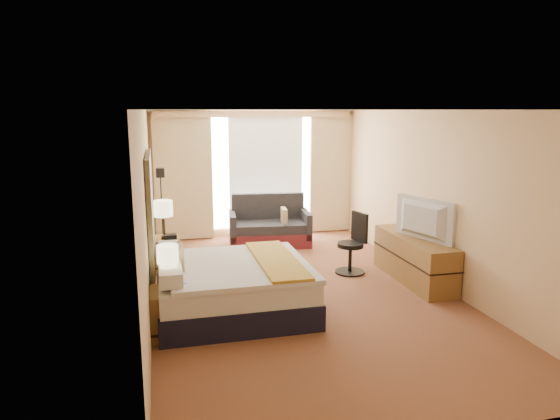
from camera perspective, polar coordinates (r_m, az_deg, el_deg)
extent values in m
cube|color=maroon|center=(7.42, 2.24, -9.17)|extent=(4.20, 7.00, 0.02)
cube|color=silver|center=(6.95, 2.41, 11.35)|extent=(4.20, 7.00, 0.02)
cube|color=#D9B684|center=(10.43, -3.03, 4.18)|extent=(4.20, 0.02, 2.60)
cube|color=#D9B684|center=(3.94, 16.78, -8.39)|extent=(4.20, 0.02, 2.60)
cube|color=#D9B684|center=(6.80, -14.94, -0.05)|extent=(0.02, 7.00, 2.60)
cube|color=#D9B684|center=(7.91, 17.11, 1.39)|extent=(0.02, 7.00, 2.60)
cube|color=black|center=(7.00, -14.58, 0.12)|extent=(0.06, 1.85, 1.50)
cube|color=olive|center=(6.08, -12.38, -11.38)|extent=(0.45, 0.52, 0.55)
cube|color=olive|center=(8.45, -12.88, -4.91)|extent=(0.45, 0.52, 0.55)
cube|color=olive|center=(7.98, 15.04, -5.41)|extent=(0.50, 1.80, 0.70)
cube|color=white|center=(10.45, -1.66, 4.31)|extent=(2.30, 0.02, 2.30)
cube|color=beige|center=(10.15, -10.98, 3.61)|extent=(1.15, 0.09, 2.50)
cube|color=beige|center=(10.75, 5.78, 4.19)|extent=(0.90, 0.09, 2.50)
cube|color=silver|center=(10.42, -1.61, 4.01)|extent=(1.55, 0.04, 2.50)
cube|color=#D9B684|center=(10.20, -2.93, 10.89)|extent=(4.00, 0.16, 0.12)
cube|color=black|center=(6.65, -5.28, -10.19)|extent=(1.93, 1.75, 0.32)
cube|color=silver|center=(6.55, -5.33, -7.76)|extent=(1.89, 1.70, 0.28)
cube|color=silver|center=(6.51, -4.71, -6.37)|extent=(1.77, 1.77, 0.06)
cube|color=gold|center=(6.59, -0.42, -5.70)|extent=(0.51, 1.77, 0.04)
cube|color=silver|center=(6.00, -12.40, -7.00)|extent=(0.26, 0.72, 0.17)
cube|color=silver|center=(6.81, -12.61, -4.80)|extent=(0.26, 0.72, 0.17)
cube|color=beige|center=(6.39, -11.37, -5.46)|extent=(0.09, 0.39, 0.33)
cube|color=maroon|center=(9.81, -1.20, -3.18)|extent=(1.64, 1.01, 0.28)
cube|color=#2E2E33|center=(9.70, -1.17, -1.96)|extent=(1.51, 0.83, 0.18)
cube|color=#2E2E33|center=(10.01, -1.41, 0.21)|extent=(1.45, 0.32, 0.61)
cube|color=#2E2E33|center=(9.70, -5.45, -1.81)|extent=(0.21, 0.84, 0.50)
cube|color=#2E2E33|center=(9.85, 2.97, -1.58)|extent=(0.21, 0.84, 0.50)
cube|color=beige|center=(9.69, 0.46, -0.83)|extent=(0.13, 0.40, 0.36)
cube|color=black|center=(9.40, -13.11, -4.94)|extent=(0.20, 0.20, 0.02)
cylinder|color=black|center=(9.23, -13.31, -0.63)|extent=(0.03, 0.03, 1.42)
cube|color=black|center=(9.10, -13.53, 4.16)|extent=(0.15, 0.15, 0.16)
cylinder|color=black|center=(8.25, 7.97, -7.01)|extent=(0.48, 0.48, 0.03)
cylinder|color=black|center=(8.18, 8.01, -5.45)|extent=(0.06, 0.06, 0.43)
cylinder|color=black|center=(8.12, 8.06, -3.97)|extent=(0.42, 0.42, 0.07)
cube|color=black|center=(8.16, 9.08, -1.92)|extent=(0.14, 0.38, 0.48)
cube|color=black|center=(6.05, -12.56, -8.56)|extent=(0.09, 0.09, 0.04)
cylinder|color=black|center=(5.99, -12.63, -7.01)|extent=(0.03, 0.03, 0.31)
cylinder|color=#FCF0BD|center=(5.92, -12.73, -4.94)|extent=(0.25, 0.25, 0.21)
cube|color=black|center=(8.31, -13.05, -3.07)|extent=(0.11, 0.11, 0.04)
cylinder|color=black|center=(8.26, -13.12, -1.67)|extent=(0.03, 0.03, 0.37)
cylinder|color=#FCF0BD|center=(8.21, -13.20, 0.18)|extent=(0.30, 0.30, 0.26)
cube|color=#9CBEF1|center=(5.91, -11.24, -8.57)|extent=(0.13, 0.13, 0.11)
cube|color=black|center=(8.26, -12.40, -3.00)|extent=(0.20, 0.16, 0.08)
imported|color=black|center=(7.65, 15.62, -1.05)|extent=(0.47, 1.07, 0.62)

